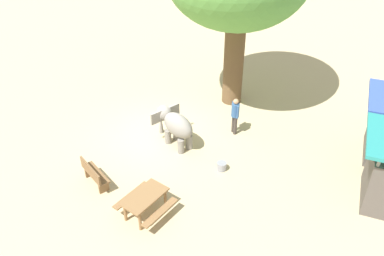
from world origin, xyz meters
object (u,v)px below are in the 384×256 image
object	(u,v)px
elephant	(175,124)
person_handler	(235,113)
wooden_bench	(94,174)
picnic_table_near	(145,200)
feed_bucket	(222,166)

from	to	relation	value
elephant	person_handler	size ratio (longest dim) A/B	1.21
wooden_bench	picnic_table_near	distance (m)	2.37
elephant	wooden_bench	world-z (taller)	elephant
wooden_bench	feed_bucket	xyz separation A→B (m)	(-2.35, 3.90, -0.31)
elephant	feed_bucket	distance (m)	2.52
feed_bucket	picnic_table_near	bearing A→B (deg)	-28.68
person_handler	picnic_table_near	bearing A→B (deg)	33.54
wooden_bench	feed_bucket	distance (m)	4.57
person_handler	wooden_bench	bearing A→B (deg)	10.44
wooden_bench	picnic_table_near	size ratio (longest dim) A/B	0.76
person_handler	feed_bucket	distance (m)	2.57
elephant	picnic_table_near	xyz separation A→B (m)	(3.87, 0.61, -0.31)
elephant	wooden_bench	xyz separation A→B (m)	(3.26, -1.67, -0.43)
person_handler	wooden_bench	xyz separation A→B (m)	(4.79, -3.67, -0.48)
elephant	picnic_table_near	size ratio (longest dim) A/B	1.06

